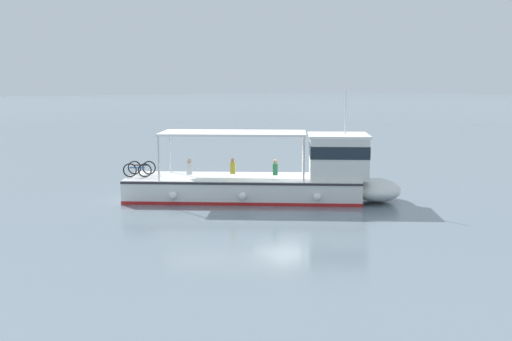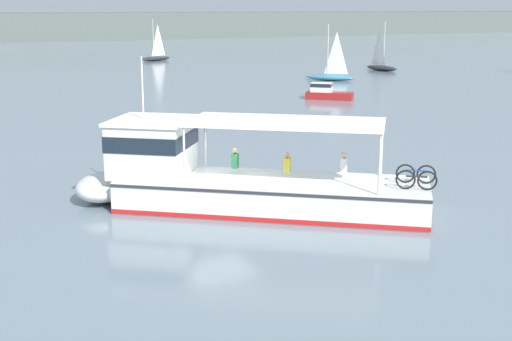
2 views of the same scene
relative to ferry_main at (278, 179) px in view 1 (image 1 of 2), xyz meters
The scene contains 2 objects.
ground_plane 1.12m from the ferry_main, 117.38° to the left, with size 400.00×400.00×0.00m, color slate.
ferry_main is the anchor object (origin of this frame).
Camera 1 is at (18.11, 23.41, 5.61)m, focal length 45.37 mm.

